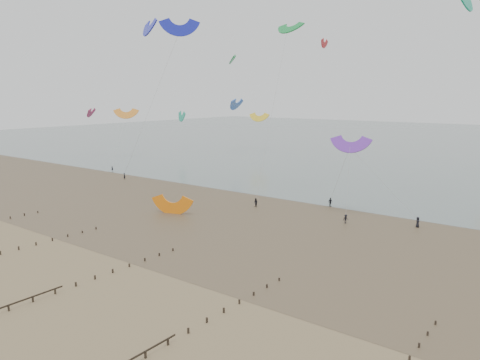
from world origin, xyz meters
name	(u,v)px	position (x,y,z in m)	size (l,w,h in m)	color
ground	(84,269)	(0.00, 0.00, 0.00)	(500.00, 500.00, 0.00)	brown
sea_and_shore	(227,212)	(-4.08, 34.40, 0.01)	(500.00, 665.00, 0.03)	#475654
kitesurfer_lead	(124,176)	(-47.24, 44.91, 0.89)	(0.65, 0.42, 1.77)	black
kitesurfers	(480,228)	(37.22, 48.10, 0.89)	(147.58, 16.70, 1.88)	black
grounded_kite	(172,214)	(-11.42, 27.10, 0.00)	(7.03, 3.68, 5.36)	orange
kites_airborne	(353,95)	(-2.78, 86.84, 21.82)	(258.27, 116.46, 35.83)	#D43668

